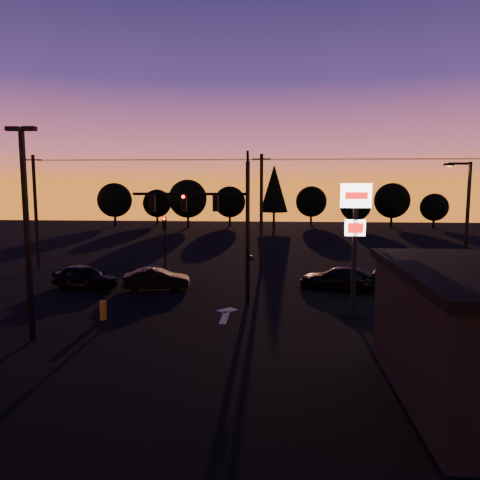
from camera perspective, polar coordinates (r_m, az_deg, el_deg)
The scene contains 24 objects.
ground at distance 23.24m, azimuth -3.40°, elevation -10.11°, with size 120.00×120.00×0.00m, color black.
lane_arrow at distance 24.77m, azimuth -1.73°, elevation -8.99°, with size 1.20×3.10×0.01m.
traffic_signal_mast at distance 26.25m, azimuth -2.55°, elevation 2.86°, with size 6.79×0.52×8.58m.
secondary_signal at distance 34.65m, azimuth -9.17°, elevation 0.36°, with size 0.30×0.31×4.35m.
parking_lot_light at distance 21.74m, azimuth -24.62°, elevation 2.24°, with size 1.25×0.30×9.14m.
pylon_sign at distance 23.93m, azimuth 13.87°, elevation 2.21°, with size 1.50×0.28×6.80m.
streetlight at distance 29.72m, azimuth 25.77°, elevation 1.66°, with size 1.55×0.35×8.00m.
utility_pole_0 at distance 40.75m, azimuth -23.64°, elevation 3.29°, with size 1.40×0.26×9.00m.
utility_pole_1 at distance 36.09m, azimuth 2.61°, elevation 3.46°, with size 1.40×0.26×9.00m.
power_wires at distance 36.06m, azimuth 2.65°, elevation 9.78°, with size 36.00×1.22×0.07m.
bollard at distance 24.63m, azimuth -16.34°, elevation -8.22°, with size 0.32×0.32×0.97m, color #C48812.
tree_0 at distance 76.26m, azimuth -15.04°, elevation 4.72°, with size 5.36×5.36×6.74m.
tree_1 at distance 77.44m, azimuth -10.09°, elevation 4.42°, with size 4.54×4.54×5.71m.
tree_2 at distance 71.24m, azimuth -6.39°, elevation 5.02°, with size 5.77×5.78×7.26m.
tree_3 at distance 74.40m, azimuth -1.26°, elevation 4.67°, with size 4.95×4.95×6.22m.
tree_4 at distance 71.02m, azimuth 4.18°, elevation 6.29°, with size 4.18×4.18×9.50m.
tree_5 at distance 76.31m, azimuth 8.68°, elevation 4.65°, with size 4.95×4.95×6.22m.
tree_6 at distance 71.12m, azimuth 13.90°, elevation 4.10°, with size 4.54×4.54×5.71m.
tree_7 at distance 75.26m, azimuth 18.05°, elevation 4.59°, with size 5.36×5.36×6.74m.
tree_8 at distance 76.02m, azimuth 22.60°, elevation 3.71°, with size 4.12×4.12×5.19m.
car_left at distance 32.03m, azimuth -18.45°, elevation -4.27°, with size 1.80×4.47×1.52m, color black.
car_mid at distance 30.53m, azimuth -10.12°, elevation -4.70°, with size 1.46×4.18×1.38m, color black.
car_right at distance 30.71m, azimuth 11.89°, elevation -4.60°, with size 2.04×5.02×1.46m, color black.
suv_parked at distance 23.24m, azimuth 26.45°, elevation -8.96°, with size 2.44×5.29×1.47m, color black.
Camera 1 is at (2.94, -22.01, 6.86)m, focal length 35.00 mm.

